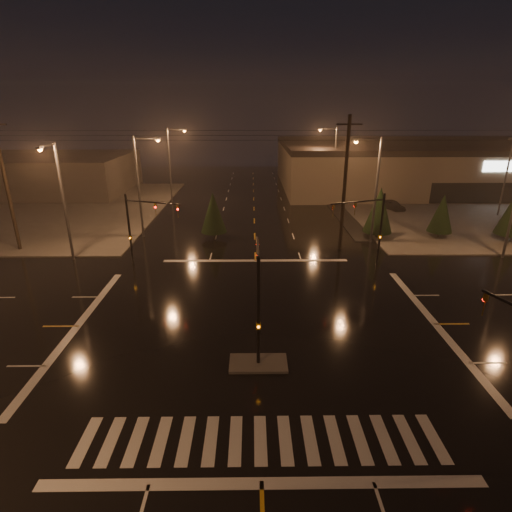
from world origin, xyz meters
name	(u,v)px	position (x,y,z in m)	size (l,w,h in m)	color
ground	(257,325)	(0.00, 0.00, 0.00)	(140.00, 140.00, 0.00)	black
sidewalk_ne	(480,208)	(30.00, 30.00, 0.06)	(36.00, 36.00, 0.12)	#44413D
sidewalk_nw	(25,209)	(-30.00, 30.00, 0.06)	(36.00, 36.00, 0.12)	#44413D
median_island	(258,363)	(0.00, -4.00, 0.07)	(3.00, 1.60, 0.15)	#44413D
crosswalk	(260,439)	(0.00, -9.00, 0.01)	(15.00, 2.60, 0.01)	beige
stop_bar_near	(262,483)	(0.00, -11.00, 0.01)	(16.00, 0.50, 0.01)	beige
stop_bar_far	(255,261)	(0.00, 11.00, 0.01)	(16.00, 0.50, 0.01)	beige
retail_building	(463,163)	(35.00, 45.99, 3.84)	(60.20, 28.30, 7.20)	#776655
commercial_block	(30,174)	(-35.00, 42.00, 2.80)	(30.00, 18.00, 5.60)	#3B3634
signal_mast_median	(258,291)	(0.00, -3.07, 3.75)	(0.25, 4.59, 6.00)	black
signal_mast_ne	(371,221)	(9.50, 10.14, 3.79)	(4.84, 1.86, 6.00)	black
signal_mast_nw	(139,222)	(-9.50, 10.14, 3.79)	(4.84, 1.86, 6.00)	black
streetlight_1	(141,180)	(-11.18, 18.00, 5.80)	(2.77, 0.32, 10.00)	#38383A
streetlight_2	(171,160)	(-11.18, 34.00, 5.80)	(2.77, 0.32, 10.00)	#38383A
streetlight_3	(373,184)	(11.18, 16.00, 5.80)	(2.77, 0.32, 10.00)	#38383A
streetlight_4	(333,158)	(11.18, 36.00, 5.80)	(2.77, 0.32, 10.00)	#38383A
streetlight_5	(61,195)	(-16.00, 11.18, 5.80)	(0.32, 2.77, 10.00)	#38383A
utility_pole_0	(6,185)	(-22.00, 14.00, 6.13)	(2.20, 0.32, 12.00)	black
utility_pole_1	(345,184)	(8.00, 14.00, 6.13)	(2.20, 0.32, 12.00)	black
conifer_0	(379,210)	(12.41, 17.25, 2.95)	(2.89, 2.89, 5.21)	black
conifer_1	(442,213)	(18.77, 17.26, 2.60)	(2.43, 2.43, 4.50)	black
conifer_3	(213,212)	(-4.14, 17.39, 2.72)	(2.59, 2.59, 4.75)	black
car_parked	(393,205)	(18.04, 29.19, 0.64)	(1.52, 3.77, 1.29)	black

